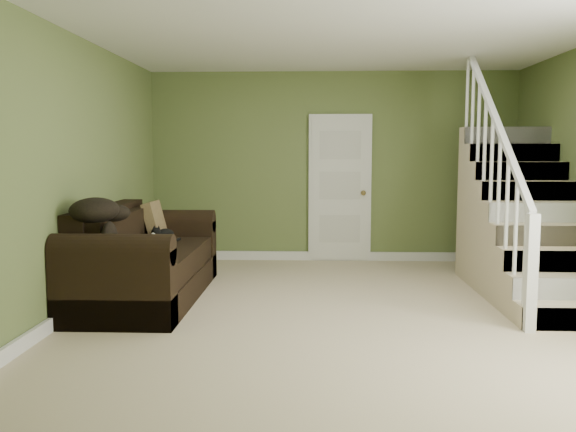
# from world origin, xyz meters

# --- Properties ---
(floor) EXTENTS (5.00, 5.50, 0.01)m
(floor) POSITION_xyz_m (0.00, 0.00, 0.00)
(floor) COLOR #C5B08E
(floor) RESTS_ON ground
(ceiling) EXTENTS (5.00, 5.50, 0.01)m
(ceiling) POSITION_xyz_m (0.00, 0.00, 2.60)
(ceiling) COLOR white
(ceiling) RESTS_ON wall_back
(wall_back) EXTENTS (5.00, 0.04, 2.60)m
(wall_back) POSITION_xyz_m (0.00, 2.75, 1.30)
(wall_back) COLOR olive
(wall_back) RESTS_ON floor
(wall_front) EXTENTS (5.00, 0.04, 2.60)m
(wall_front) POSITION_xyz_m (0.00, -2.75, 1.30)
(wall_front) COLOR olive
(wall_front) RESTS_ON floor
(wall_left) EXTENTS (0.04, 5.50, 2.60)m
(wall_left) POSITION_xyz_m (-2.50, 0.00, 1.30)
(wall_left) COLOR olive
(wall_left) RESTS_ON floor
(baseboard_back) EXTENTS (5.00, 0.04, 0.12)m
(baseboard_back) POSITION_xyz_m (0.00, 2.72, 0.06)
(baseboard_back) COLOR white
(baseboard_back) RESTS_ON floor
(baseboard_left) EXTENTS (0.04, 5.50, 0.12)m
(baseboard_left) POSITION_xyz_m (-2.47, 0.00, 0.06)
(baseboard_left) COLOR white
(baseboard_left) RESTS_ON floor
(door) EXTENTS (0.86, 0.12, 2.02)m
(door) POSITION_xyz_m (0.10, 2.71, 1.01)
(door) COLOR white
(door) RESTS_ON floor
(staircase) EXTENTS (1.00, 2.51, 2.82)m
(staircase) POSITION_xyz_m (1.99, 0.97, 0.64)
(staircase) COLOR #C5B08E
(staircase) RESTS_ON floor
(sofa) EXTENTS (1.04, 2.42, 0.96)m
(sofa) POSITION_xyz_m (-2.02, 0.42, 0.36)
(sofa) COLOR black
(sofa) RESTS_ON floor
(side_table) EXTENTS (0.53, 0.53, 0.79)m
(side_table) POSITION_xyz_m (-2.27, 1.65, 0.29)
(side_table) COLOR black
(side_table) RESTS_ON floor
(cat) EXTENTS (0.26, 0.44, 0.21)m
(cat) POSITION_xyz_m (-1.89, 0.83, 0.60)
(cat) COLOR black
(cat) RESTS_ON sofa
(banana) EXTENTS (0.08, 0.19, 0.05)m
(banana) POSITION_xyz_m (-1.74, -0.09, 0.54)
(banana) COLOR yellow
(banana) RESTS_ON sofa
(throw_pillow) EXTENTS (0.22, 0.44, 0.46)m
(throw_pillow) POSITION_xyz_m (-2.07, 1.13, 0.72)
(throw_pillow) COLOR #442F1B
(throw_pillow) RESTS_ON sofa
(throw_blanket) EXTENTS (0.58, 0.66, 0.23)m
(throw_blanket) POSITION_xyz_m (-2.22, -0.35, 0.99)
(throw_blanket) COLOR black
(throw_blanket) RESTS_ON sofa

